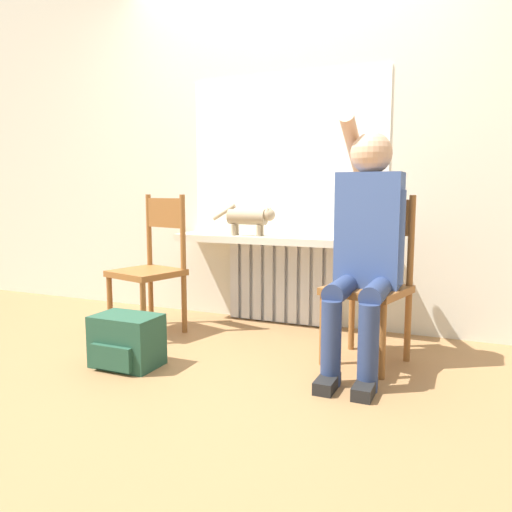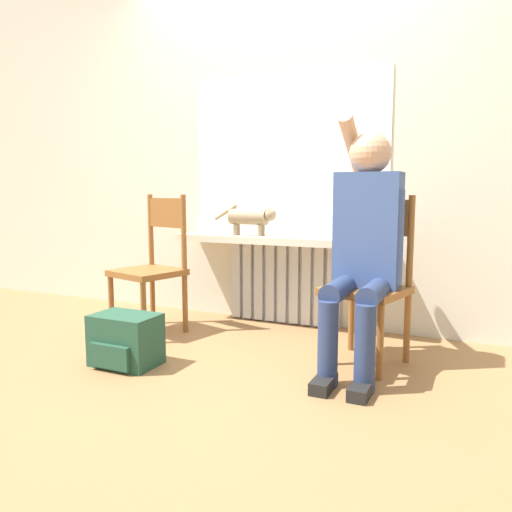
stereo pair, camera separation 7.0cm
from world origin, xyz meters
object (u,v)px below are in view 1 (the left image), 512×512
Objects in this scene: person at (366,238)px; backpack at (127,341)px; chair_right at (371,280)px; cat at (250,217)px; chair_left at (152,265)px.

backpack is at bearing -156.54° from person.
cat is (-0.92, 0.42, 0.31)m from chair_right.
person is (-0.01, -0.10, 0.24)m from chair_right.
backpack is (-0.27, -1.04, -0.63)m from cat.
chair_right is 0.26m from person.
person is at bearing 23.46° from backpack.
person is 1.41m from backpack.
chair_right reaches higher than cat.
cat is at bearing 75.41° from backpack.
person is at bearing -81.70° from chair_right.
chair_left is 1.00× the size of chair_right.
backpack is (-1.18, -0.51, -0.56)m from person.
chair_left is at bearing 175.96° from person.
person reaches higher than backpack.
chair_left is at bearing -165.93° from chair_right.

